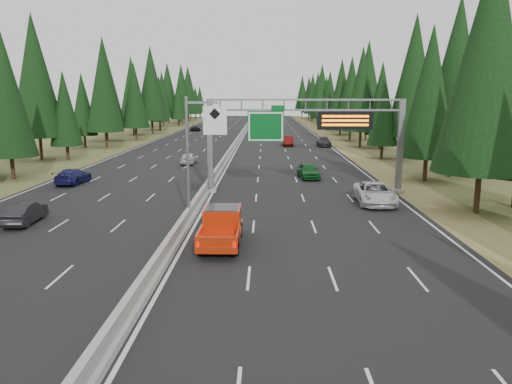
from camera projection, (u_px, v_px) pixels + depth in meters
The scene contains 19 objects.
road at pixel (237, 144), 86.69m from camera, with size 32.00×260.00×0.08m, color black.
shoulder_right at pixel (339, 144), 86.36m from camera, with size 3.60×260.00×0.06m, color olive.
shoulder_left at pixel (135, 143), 87.02m from camera, with size 3.60×260.00×0.06m, color #4C5025.
median_barrier at pixel (237, 141), 86.62m from camera, with size 0.70×260.00×0.85m.
sign_gantry at pixel (313, 131), 41.23m from camera, with size 16.75×0.98×7.80m.
hov_sign_pole at pixel (196, 150), 31.75m from camera, with size 2.80×0.50×8.00m.
tree_row_right at pixel (385, 87), 71.10m from camera, with size 11.38×242.30×18.91m.
tree_row_left at pixel (104, 89), 83.27m from camera, with size 11.71×240.74×18.91m.
silver_minivan at pixel (375, 193), 37.58m from camera, with size 2.67×5.79×1.61m, color silver.
red_pickup at pixel (222, 224), 27.47m from camera, with size 2.10×5.87×1.91m.
car_ahead_green at pixel (308, 170), 49.42m from camera, with size 1.82×4.53×1.54m, color #13531D.
car_ahead_dkred at pixel (288, 141), 82.38m from camera, with size 1.72×4.93×1.62m, color #570E0C.
car_ahead_dkgrey at pixel (324, 142), 81.11m from camera, with size 2.08×5.11×1.48m, color black.
car_ahead_white at pixel (268, 128), 115.40m from camera, with size 2.61×5.67×1.58m, color silver.
car_ahead_far at pixel (253, 122), 144.12m from camera, with size 1.87×4.65×1.59m, color black.
car_onc_near at pixel (24, 213), 31.70m from camera, with size 1.49×4.26×1.40m, color black.
car_onc_blue at pixel (73, 176), 46.32m from camera, with size 1.98×4.86×1.41m, color #171853.
car_onc_white at pixel (189, 158), 59.89m from camera, with size 1.65×4.10×1.40m, color #BABABA.
car_onc_far at pixel (196, 128), 118.64m from camera, with size 2.12×4.60×1.28m, color black.
Camera 1 is at (4.98, -6.65, 8.02)m, focal length 35.00 mm.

